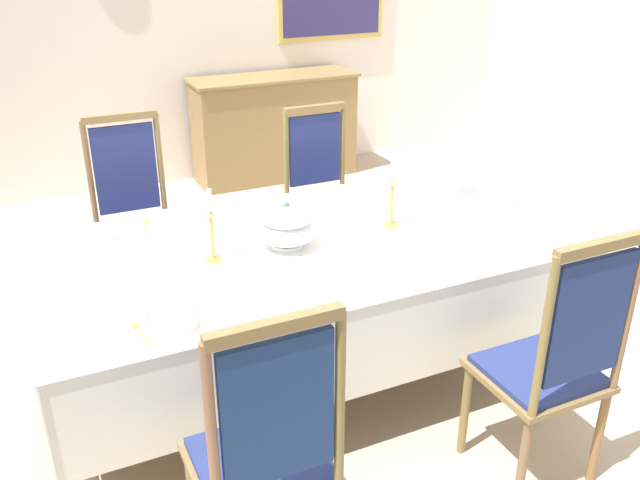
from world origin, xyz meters
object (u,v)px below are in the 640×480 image
object	(u,v)px
dining_table	(307,257)
spoon_primary	(145,223)
bowl_near_left	(169,218)
sideboard	(275,127)
candlestick_east	(392,201)
chair_north_a	(135,219)
candlestick_west	(212,233)
chair_north_b	(323,192)
bowl_near_right	(173,319)
bowl_far_left	(94,234)
bowl_far_right	(530,245)
soup_tureen	(287,225)
chair_south_b	(554,361)
spoon_secondary	(137,327)
chair_south_a	(266,452)

from	to	relation	value
dining_table	spoon_primary	size ratio (longest dim) A/B	13.80
bowl_near_left	sideboard	distance (m)	2.82
dining_table	candlestick_east	bearing A→B (deg)	-0.00
chair_north_a	candlestick_west	distance (m)	1.08
candlestick_west	spoon_primary	world-z (taller)	candlestick_west
chair_north_b	dining_table	bearing A→B (deg)	61.03
spoon_primary	bowl_near_right	bearing A→B (deg)	-82.71
bowl_far_left	bowl_far_right	size ratio (longest dim) A/B	1.20
chair_north_a	sideboard	size ratio (longest dim) A/B	0.79
bowl_far_right	candlestick_east	bearing A→B (deg)	131.54
dining_table	soup_tureen	bearing A→B (deg)	-180.00
chair_south_b	candlestick_west	bearing A→B (deg)	134.56
dining_table	bowl_far_left	xyz separation A→B (m)	(-0.88, 0.46, 0.10)
candlestick_east	bowl_near_right	size ratio (longest dim) A/B	1.79
soup_tureen	bowl_far_right	xyz separation A→B (m)	(0.97, -0.49, -0.09)
dining_table	sideboard	world-z (taller)	sideboard
bowl_near_left	spoon_primary	bearing A→B (deg)	167.19
spoon_primary	candlestick_east	bearing A→B (deg)	-12.97
dining_table	bowl_near_right	bearing A→B (deg)	-148.80
soup_tureen	bowl_far_right	distance (m)	1.09
dining_table	bowl_far_left	world-z (taller)	bowl_far_left
chair_north_a	soup_tureen	size ratio (longest dim) A/B	4.21
soup_tureen	spoon_secondary	distance (m)	0.87
chair_south_b	sideboard	size ratio (longest dim) A/B	0.78
candlestick_east	spoon_primary	distance (m)	1.20
bowl_far_left	chair_south_a	bearing A→B (deg)	-79.27
spoon_primary	bowl_near_left	bearing A→B (deg)	0.48
soup_tureen	bowl_far_right	world-z (taller)	soup_tureen
candlestick_west	candlestick_east	distance (m)	0.89
bowl_far_right	spoon_primary	bearing A→B (deg)	145.91
chair_south_b	bowl_near_left	size ratio (longest dim) A/B	6.23
chair_south_b	candlestick_west	distance (m)	1.47
dining_table	candlestick_east	size ratio (longest dim) A/B	7.24
dining_table	bowl_near_left	xyz separation A→B (m)	(-0.51, 0.50, 0.09)
spoon_secondary	bowl_near_right	bearing A→B (deg)	-19.29
chair_south_a	chair_north_b	xyz separation A→B (m)	(1.16, 2.04, -0.01)
chair_south_a	chair_north_b	bearing A→B (deg)	60.35
chair_south_a	bowl_far_left	xyz separation A→B (m)	(-0.28, 1.48, 0.20)
chair_south_a	bowl_near_left	world-z (taller)	chair_south_a
chair_south_b	sideboard	world-z (taller)	chair_south_b
bowl_far_right	bowl_near_left	bearing A→B (deg)	144.49
bowl_near_left	spoon_secondary	world-z (taller)	bowl_near_left
bowl_far_right	bowl_near_right	bearing A→B (deg)	178.26
chair_south_b	spoon_secondary	world-z (taller)	chair_south_b
bowl_far_right	sideboard	distance (m)	3.38
soup_tureen	sideboard	xyz separation A→B (m)	(1.07, 2.88, -0.39)
bowl_near_right	bowl_far_right	xyz separation A→B (m)	(1.61, -0.05, -0.00)
chair_north_a	sideboard	bearing A→B (deg)	-130.17
spoon_primary	sideboard	distance (m)	2.86
chair_north_b	spoon_secondary	distance (m)	2.03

